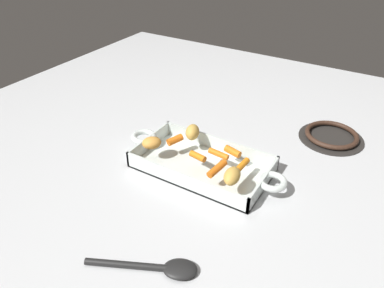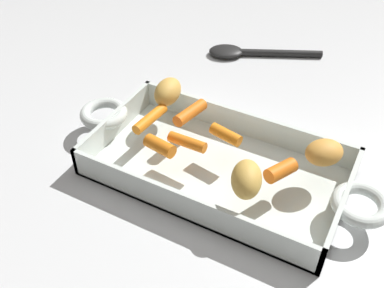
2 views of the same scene
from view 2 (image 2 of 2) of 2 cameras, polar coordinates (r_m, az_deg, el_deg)
ground_plane at (r=0.69m, az=3.19°, el=-3.69°), size 1.97×1.97×0.00m
roasting_dish at (r=0.68m, az=3.24°, el=-2.74°), size 0.49×0.21×0.05m
baby_carrot_center_right at (r=0.62m, az=11.25°, el=-3.33°), size 0.04×0.05×0.03m
baby_carrot_southeast at (r=0.70m, az=-5.36°, el=3.25°), size 0.02×0.07×0.02m
baby_carrot_northeast at (r=0.71m, az=-0.21°, el=4.01°), size 0.03×0.07×0.02m
baby_carrot_center_left at (r=0.65m, az=-4.13°, el=-0.25°), size 0.05×0.03×0.02m
baby_carrot_northwest at (r=0.67m, az=4.01°, el=1.30°), size 0.05×0.03×0.02m
baby_carrot_short at (r=0.65m, az=-0.62°, el=0.24°), size 0.06×0.02×0.02m
potato_halved at (r=0.65m, az=16.48°, el=-1.03°), size 0.07×0.07×0.03m
potato_golden_small at (r=0.58m, az=6.95°, el=-4.47°), size 0.06×0.07×0.04m
potato_corner at (r=0.73m, az=-3.11°, el=6.67°), size 0.05×0.07×0.04m
serving_spoon at (r=0.97m, az=6.87°, el=11.55°), size 0.23×0.13×0.02m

